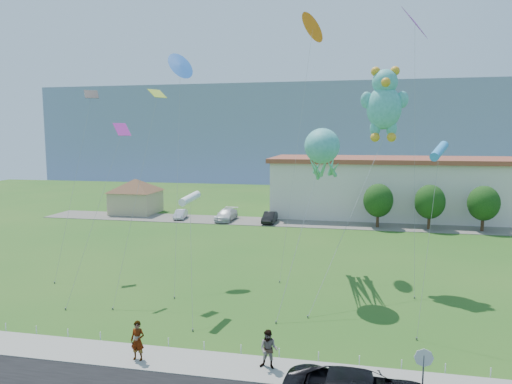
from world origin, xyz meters
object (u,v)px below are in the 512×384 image
at_px(stop_sign, 424,363).
at_px(pedestrian_left, 138,341).
at_px(warehouse, 494,188).
at_px(teddy_bear_kite, 384,102).
at_px(octopus_kite, 323,156).
at_px(parked_car_silver, 181,214).
at_px(pavilion, 136,193).
at_px(parked_car_white, 226,215).
at_px(pedestrian_right, 269,349).
at_px(parked_car_black, 270,217).

height_order(stop_sign, pedestrian_left, stop_sign).
bearing_deg(warehouse, teddy_bear_kite, -119.33).
bearing_deg(octopus_kite, parked_car_silver, 129.87).
bearing_deg(pedestrian_left, pavilion, 118.91).
relative_size(pavilion, warehouse, 0.15).
bearing_deg(warehouse, parked_car_white, -165.28).
distance_m(stop_sign, parked_car_white, 43.28).
height_order(pedestrian_left, teddy_bear_kite, teddy_bear_kite).
bearing_deg(pavilion, parked_car_silver, -22.03).
height_order(warehouse, parked_car_white, warehouse).
bearing_deg(stop_sign, pedestrian_left, 175.25).
bearing_deg(pedestrian_left, warehouse, 60.43).
relative_size(pedestrian_right, teddy_bear_kite, 0.12).
bearing_deg(parked_car_white, pavilion, 169.71).
height_order(parked_car_white, octopus_kite, octopus_kite).
relative_size(pedestrian_right, octopus_kite, 0.15).
distance_m(pedestrian_right, teddy_bear_kite, 21.43).
distance_m(pedestrian_right, parked_car_silver, 41.74).
bearing_deg(stop_sign, octopus_kite, 109.22).
bearing_deg(teddy_bear_kite, warehouse, 60.67).
xyz_separation_m(parked_car_silver, octopus_kite, (20.34, -24.35, 9.16)).
xyz_separation_m(pedestrian_right, parked_car_white, (-12.16, 37.30, -0.23)).
xyz_separation_m(pavilion, warehouse, (50.00, 6.00, 1.10)).
bearing_deg(pedestrian_left, octopus_kite, 61.21).
relative_size(pavilion, parked_car_white, 1.76).
relative_size(parked_car_silver, parked_car_black, 0.87).
relative_size(stop_sign, pedestrian_right, 1.32).
distance_m(pavilion, teddy_bear_kite, 42.39).
height_order(parked_car_black, teddy_bear_kite, teddy_bear_kite).
distance_m(pedestrian_left, parked_car_white, 38.18).
relative_size(pavilion, teddy_bear_kite, 0.56).
bearing_deg(octopus_kite, pedestrian_right, -97.56).
height_order(warehouse, octopus_kite, octopus_kite).
bearing_deg(warehouse, pavilion, -173.16).
bearing_deg(pavilion, pedestrian_left, -63.92).
bearing_deg(stop_sign, teddy_bear_kite, 92.15).
bearing_deg(parked_car_silver, stop_sign, -64.87).
relative_size(warehouse, parked_car_white, 11.65).
height_order(pavilion, parked_car_silver, pavilion).
height_order(pedestrian_right, parked_car_silver, pedestrian_right).
xyz_separation_m(parked_car_white, parked_car_black, (5.93, -0.46, -0.06)).
height_order(stop_sign, parked_car_black, stop_sign).
height_order(pedestrian_right, parked_car_white, pedestrian_right).
height_order(parked_car_white, teddy_bear_kite, teddy_bear_kite).
bearing_deg(pavilion, warehouse, 6.84).
relative_size(warehouse, parked_car_black, 14.30).
bearing_deg(pedestrian_right, pavilion, 129.98).
bearing_deg(pavilion, parked_car_black, -10.47).
distance_m(stop_sign, teddy_bear_kite, 21.32).
bearing_deg(pedestrian_left, stop_sign, -1.92).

